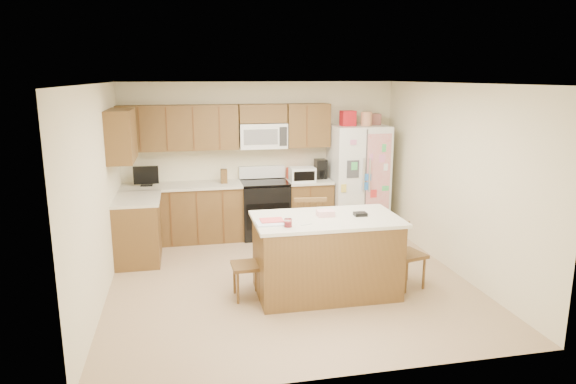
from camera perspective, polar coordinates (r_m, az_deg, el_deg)
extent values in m
plane|color=tan|center=(6.76, 0.09, -9.73)|extent=(4.50, 4.50, 0.00)
cube|color=beige|center=(8.57, -3.00, 3.76)|extent=(4.50, 0.10, 2.50)
cube|color=beige|center=(4.29, 6.31, -5.49)|extent=(4.50, 0.10, 2.50)
cube|color=beige|center=(6.33, -20.25, -0.22)|extent=(0.10, 4.50, 2.50)
cube|color=beige|center=(7.19, 17.94, 1.42)|extent=(0.10, 4.50, 2.50)
cube|color=white|center=(6.25, 0.10, 11.97)|extent=(4.50, 4.50, 0.04)
cube|color=brown|center=(8.35, -11.58, -2.41)|extent=(1.87, 0.60, 0.88)
cube|color=brown|center=(8.59, 2.26, -1.73)|extent=(0.72, 0.60, 0.88)
cube|color=brown|center=(7.63, -16.32, -4.12)|extent=(0.60, 0.95, 0.88)
cube|color=beige|center=(8.23, -11.72, 0.66)|extent=(1.87, 0.64, 0.04)
cube|color=beige|center=(8.47, 2.30, 1.27)|extent=(0.72, 0.64, 0.04)
cube|color=beige|center=(7.51, -16.46, -0.75)|extent=(0.64, 0.95, 0.04)
cube|color=brown|center=(8.24, -12.08, 7.00)|extent=(1.85, 0.33, 0.70)
cube|color=brown|center=(8.48, 2.18, 7.43)|extent=(0.70, 0.33, 0.70)
cube|color=brown|center=(8.32, -2.88, 8.73)|extent=(0.76, 0.33, 0.29)
cube|color=brown|center=(7.38, -18.03, 6.02)|extent=(0.33, 0.95, 0.70)
cube|color=#593216|center=(8.09, -16.18, 6.68)|extent=(0.02, 0.01, 0.66)
cube|color=#593216|center=(8.07, -15.72, -3.15)|extent=(0.02, 0.01, 0.84)
cube|color=#593216|center=(8.07, -13.33, 6.83)|extent=(0.02, 0.01, 0.66)
cube|color=#593216|center=(8.05, -12.88, -3.03)|extent=(0.02, 0.01, 0.84)
cube|color=#593216|center=(8.07, -10.47, 6.95)|extent=(0.02, 0.01, 0.66)
cube|color=#593216|center=(8.05, -10.03, -2.90)|extent=(0.02, 0.01, 0.84)
cube|color=#593216|center=(8.09, -7.62, 7.07)|extent=(0.01, 0.01, 0.66)
cube|color=#593216|center=(8.07, -7.19, -2.77)|extent=(0.01, 0.01, 0.84)
cube|color=#593216|center=(8.31, 2.13, 7.32)|extent=(0.01, 0.01, 0.66)
cube|color=#593216|center=(8.29, 2.50, -2.26)|extent=(0.01, 0.01, 0.84)
cube|color=white|center=(8.33, -2.83, 6.28)|extent=(0.76, 0.38, 0.40)
cube|color=slate|center=(8.13, -3.03, 6.12)|extent=(0.54, 0.01, 0.24)
cube|color=#262626|center=(8.19, -0.53, 6.19)|extent=(0.12, 0.01, 0.30)
cube|color=brown|center=(8.24, -7.13, 1.77)|extent=(0.10, 0.14, 0.22)
cube|color=black|center=(8.27, -15.44, 0.74)|extent=(0.18, 0.12, 0.02)
cube|color=black|center=(8.24, -15.50, 1.83)|extent=(0.38, 0.03, 0.28)
cube|color=red|center=(8.50, 1.11, 2.07)|extent=(0.35, 0.22, 0.18)
cube|color=white|center=(8.28, 1.60, 1.96)|extent=(0.40, 0.28, 0.23)
cube|color=black|center=(8.15, 1.83, 1.77)|extent=(0.34, 0.01, 0.15)
cube|color=black|center=(8.55, 3.65, 2.59)|extent=(0.18, 0.22, 0.32)
cylinder|color=black|center=(8.50, 3.76, 2.04)|extent=(0.12, 0.12, 0.12)
cube|color=black|center=(8.42, -2.60, -2.02)|extent=(0.76, 0.64, 0.88)
cube|color=black|center=(8.12, -2.23, -2.73)|extent=(0.68, 0.01, 0.42)
cube|color=black|center=(8.32, -2.63, 1.08)|extent=(0.76, 0.64, 0.03)
cube|color=white|center=(8.55, -2.92, 2.25)|extent=(0.76, 0.10, 0.20)
cube|color=white|center=(8.65, 7.75, 1.40)|extent=(0.90, 0.75, 1.80)
cube|color=#4C4C4C|center=(8.30, 8.62, 0.89)|extent=(0.02, 0.01, 1.75)
cube|color=silver|center=(8.23, 8.38, 1.86)|extent=(0.02, 0.03, 0.55)
cube|color=silver|center=(8.27, 9.04, 1.88)|extent=(0.02, 0.03, 0.55)
cube|color=#3F3F44|center=(8.18, 7.23, 2.54)|extent=(0.20, 0.01, 0.28)
cube|color=#D84C59|center=(8.34, 9.95, 1.95)|extent=(0.42, 0.01, 1.30)
cube|color=#B2131B|center=(8.45, 6.66, 8.15)|extent=(0.22, 0.22, 0.24)
cylinder|color=tan|center=(8.50, 8.71, 8.05)|extent=(0.18, 0.18, 0.22)
cube|color=brown|center=(8.68, 9.53, 7.98)|extent=(0.18, 0.20, 0.18)
cube|color=brown|center=(6.25, 4.22, -7.21)|extent=(1.66, 0.94, 0.91)
cube|color=beige|center=(6.11, 4.29, -3.02)|extent=(1.74, 1.02, 0.04)
cylinder|color=#B2131B|center=(5.71, 0.00, -3.59)|extent=(0.08, 0.08, 0.06)
cylinder|color=white|center=(5.70, 0.00, -3.45)|extent=(0.09, 0.09, 0.09)
cube|color=beige|center=(6.15, 4.18, -2.36)|extent=(0.20, 0.15, 0.07)
cube|color=black|center=(6.22, 8.03, -2.44)|extent=(0.15, 0.12, 0.04)
cube|color=white|center=(5.82, -2.08, -3.50)|extent=(0.30, 0.24, 0.01)
cube|color=#D84C4C|center=(5.90, -1.83, -3.14)|extent=(0.26, 0.20, 0.01)
cylinder|color=white|center=(5.78, 2.04, -3.63)|extent=(0.14, 0.05, 0.01)
cube|color=brown|center=(6.14, -4.59, -8.17)|extent=(0.37, 0.38, 0.04)
cylinder|color=brown|center=(6.34, -5.97, -9.54)|extent=(0.03, 0.03, 0.38)
cylinder|color=brown|center=(6.06, -5.59, -10.61)|extent=(0.03, 0.03, 0.38)
cylinder|color=brown|center=(6.37, -3.57, -9.37)|extent=(0.03, 0.03, 0.38)
cylinder|color=brown|center=(6.10, -3.07, -10.41)|extent=(0.03, 0.03, 0.38)
cylinder|color=brown|center=(6.21, -3.44, -5.65)|extent=(0.02, 0.02, 0.43)
cylinder|color=brown|center=(6.14, -3.33, -5.84)|extent=(0.02, 0.02, 0.43)
cylinder|color=brown|center=(6.08, -3.22, -6.03)|extent=(0.02, 0.02, 0.43)
cylinder|color=brown|center=(6.02, -3.10, -6.23)|extent=(0.02, 0.02, 0.43)
cylinder|color=brown|center=(5.96, -2.98, -6.43)|extent=(0.02, 0.02, 0.43)
cube|color=brown|center=(6.02, -3.24, -4.11)|extent=(0.05, 0.36, 0.04)
cube|color=brown|center=(6.99, 2.27, -4.79)|extent=(0.50, 0.48, 0.05)
cylinder|color=brown|center=(7.24, 3.53, -6.26)|extent=(0.04, 0.04, 0.46)
cylinder|color=brown|center=(7.20, 0.65, -6.35)|extent=(0.04, 0.04, 0.46)
cylinder|color=brown|center=(6.94, 3.92, -7.11)|extent=(0.04, 0.04, 0.46)
cylinder|color=brown|center=(6.90, 0.91, -7.22)|extent=(0.04, 0.04, 0.46)
cylinder|color=brown|center=(6.76, 3.84, -2.96)|extent=(0.02, 0.02, 0.51)
cylinder|color=brown|center=(6.74, 3.16, -2.98)|extent=(0.02, 0.02, 0.51)
cylinder|color=brown|center=(6.73, 2.49, -3.00)|extent=(0.02, 0.02, 0.51)
cylinder|color=brown|center=(6.72, 1.81, -3.02)|extent=(0.02, 0.02, 0.51)
cylinder|color=brown|center=(6.72, 1.13, -3.03)|extent=(0.02, 0.02, 0.51)
cube|color=brown|center=(6.67, 2.51, -0.87)|extent=(0.43, 0.09, 0.05)
cube|color=brown|center=(6.59, 13.12, -6.77)|extent=(0.46, 0.48, 0.04)
cylinder|color=brown|center=(6.64, 14.85, -8.76)|extent=(0.03, 0.03, 0.40)
cylinder|color=brown|center=(6.86, 13.10, -7.94)|extent=(0.03, 0.03, 0.40)
cylinder|color=brown|center=(6.46, 12.94, -9.24)|extent=(0.03, 0.03, 0.40)
cylinder|color=brown|center=(6.69, 11.21, -8.37)|extent=(0.03, 0.03, 0.40)
cylinder|color=brown|center=(6.31, 12.91, -5.30)|extent=(0.02, 0.02, 0.45)
cylinder|color=brown|center=(6.36, 12.51, -5.13)|extent=(0.02, 0.02, 0.45)
cylinder|color=brown|center=(6.41, 12.12, -4.96)|extent=(0.02, 0.02, 0.45)
cylinder|color=brown|center=(6.47, 11.73, -4.80)|extent=(0.02, 0.02, 0.45)
cylinder|color=brown|center=(6.52, 11.36, -4.63)|extent=(0.02, 0.02, 0.45)
cube|color=brown|center=(6.35, 12.21, -3.02)|extent=(0.13, 0.37, 0.05)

